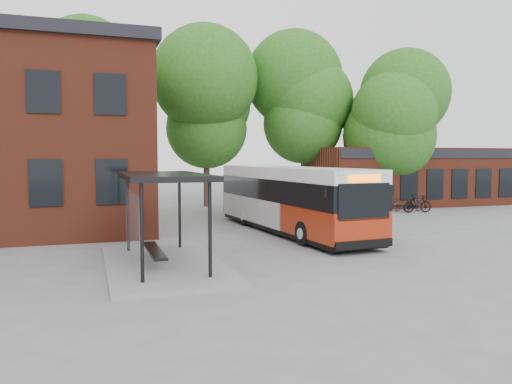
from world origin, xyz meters
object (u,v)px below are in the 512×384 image
object	(u,v)px
bicycle_2	(352,207)
bicycle_5	(381,205)
bicycle_3	(359,207)
bicycle_7	(417,204)
city_bus	(290,200)
bicycle_1	(343,205)
bicycle_4	(376,205)
bicycle_extra_0	(413,203)
bus_shelter	(164,219)
bicycle_6	(390,205)
bicycle_0	(339,205)

from	to	relation	value
bicycle_2	bicycle_5	size ratio (longest dim) A/B	0.95
bicycle_3	bicycle_7	size ratio (longest dim) A/B	0.90
city_bus	bicycle_1	xyz separation A→B (m)	(6.11, 6.33, -0.98)
bicycle_4	bicycle_extra_0	bearing A→B (deg)	-108.50
bus_shelter	bicycle_3	world-z (taller)	bus_shelter
city_bus	bicycle_7	size ratio (longest dim) A/B	6.30
bus_shelter	bicycle_4	bearing A→B (deg)	37.00
city_bus	bicycle_7	world-z (taller)	city_bus
city_bus	bicycle_5	distance (m)	9.22
bicycle_3	city_bus	bearing A→B (deg)	150.74
city_bus	bicycle_2	size ratio (longest dim) A/B	6.92
bicycle_2	bicycle_6	bearing A→B (deg)	-87.94
bicycle_2	bicycle_4	bearing A→B (deg)	-90.70
bicycle_1	bicycle_extra_0	bearing A→B (deg)	-91.81
bicycle_0	bicycle_3	size ratio (longest dim) A/B	1.02
bicycle_2	bicycle_7	world-z (taller)	bicycle_7
bicycle_6	bicycle_4	bearing A→B (deg)	100.26
bicycle_5	bicycle_3	bearing A→B (deg)	77.78
bus_shelter	bicycle_7	size ratio (longest dim) A/B	3.83
bicycle_1	bicycle_4	xyz separation A→B (m)	(1.89, -0.74, -0.03)
city_bus	bicycle_0	size ratio (longest dim) A/B	6.90
bicycle_1	bicycle_4	distance (m)	2.03
bicycle_0	bicycle_6	world-z (taller)	bicycle_0
city_bus	bicycle_3	bearing A→B (deg)	33.26
bicycle_1	bicycle_2	world-z (taller)	bicycle_1
bicycle_3	bicycle_7	world-z (taller)	bicycle_7
bicycle_1	bicycle_extra_0	distance (m)	4.47
bus_shelter	bicycle_1	xyz separation A→B (m)	(12.47, 11.56, -0.97)
bicycle_5	bicycle_7	xyz separation A→B (m)	(2.53, 0.01, 0.02)
bicycle_0	bicycle_extra_0	distance (m)	4.67
bicycle_4	bicycle_6	xyz separation A→B (m)	(1.10, 0.23, -0.01)
bicycle_0	bicycle_3	xyz separation A→B (m)	(0.49, -1.52, 0.05)
bicycle_3	bicycle_7	bearing A→B (deg)	-67.88
bicycle_0	bicycle_1	xyz separation A→B (m)	(0.19, -0.08, 0.05)
bicycle_1	bicycle_6	bearing A→B (deg)	-90.08
bus_shelter	bicycle_2	bearing A→B (deg)	40.27
bus_shelter	bicycle_7	distance (m)	19.51
bicycle_3	bicycle_5	distance (m)	1.41
city_bus	bicycle_4	bearing A→B (deg)	30.87
bicycle_2	bicycle_extra_0	world-z (taller)	bicycle_extra_0
bicycle_3	bicycle_2	bearing A→B (deg)	41.81
bus_shelter	bicycle_7	bearing A→B (deg)	30.98
city_bus	bicycle_7	distance (m)	11.45
bicycle_4	bicycle_5	size ratio (longest dim) A/B	0.97
bus_shelter	bicycle_0	bearing A→B (deg)	43.47
bicycle_5	bicycle_1	bearing A→B (deg)	39.83
bicycle_6	bicycle_3	bearing A→B (deg)	107.37
bicycle_7	bicycle_extra_0	xyz separation A→B (m)	(0.14, 0.64, -0.04)
bicycle_3	bus_shelter	bearing A→B (deg)	151.79
bicycle_0	bicycle_6	xyz separation A→B (m)	(3.17, -0.59, -0.00)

